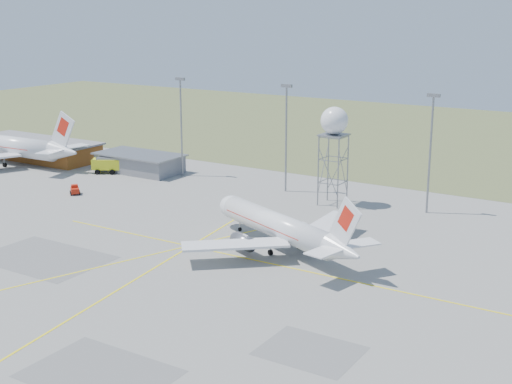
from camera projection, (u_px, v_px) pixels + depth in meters
The scene contains 12 objects.
ground at pixel (65, 330), 77.89m from camera, with size 400.00×400.00×0.00m, color gray.
grass_strip at pixel (453, 138), 192.70m from camera, with size 400.00×120.00×0.03m, color #4E5F34.
building_orange at pixel (36, 149), 166.79m from camera, with size 33.00×12.00×4.30m.
building_grey at pixel (140, 163), 153.04m from camera, with size 19.00×10.00×3.90m.
mast_a at pixel (181, 119), 147.00m from camera, with size 2.20×0.50×20.50m.
mast_b at pixel (286, 129), 134.14m from camera, with size 2.20×0.50×20.50m.
mast_c at pixel (431, 144), 119.73m from camera, with size 2.20×0.50×20.50m.
airliner_main at pixel (280, 227), 103.20m from camera, with size 31.09×29.02×11.08m.
airliner_far at pixel (9, 146), 160.18m from camera, with size 38.89×37.80×13.23m.
radar_tower at pixel (334, 150), 125.51m from camera, with size 4.86×4.86×17.58m.
fire_truck at pixel (115, 165), 151.80m from camera, with size 9.17×6.99×3.55m.
baggage_tug at pixel (75, 191), 134.66m from camera, with size 2.79×2.76×1.78m.
Camera 1 is at (55.78, -49.54, 34.18)m, focal length 50.00 mm.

